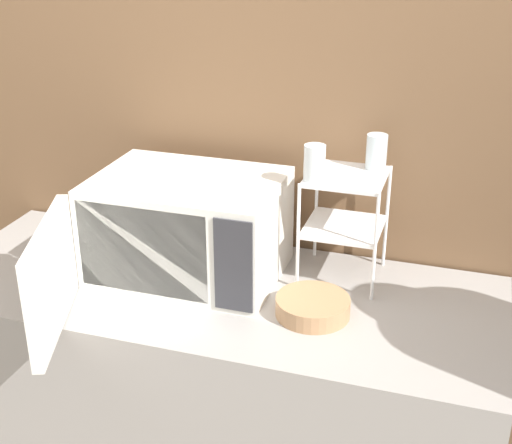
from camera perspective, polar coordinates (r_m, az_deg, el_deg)
wall_back at (r=2.28m, az=-0.37°, el=7.62°), size 8.00×0.06×2.60m
counter at (r=2.36m, az=-3.23°, el=-14.97°), size 1.68×0.66×0.92m
microwave at (r=2.11m, az=-5.95°, el=-0.57°), size 0.57×0.80×0.30m
dish_rack at (r=2.07m, az=7.14°, el=1.38°), size 0.23×0.23×0.33m
glass_front_left at (r=1.97m, az=4.70°, el=4.73°), size 0.06×0.06×0.10m
glass_back_right at (r=2.08m, az=9.61°, el=5.55°), size 0.06×0.06×0.10m
bowl at (r=1.96m, az=4.56°, el=-6.79°), size 0.20×0.20×0.05m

